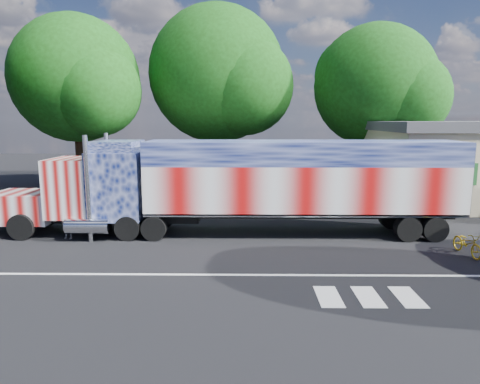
{
  "coord_description": "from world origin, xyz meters",
  "views": [
    {
      "loc": [
        0.26,
        -17.13,
        5.33
      ],
      "look_at": [
        0.0,
        3.0,
        1.9
      ],
      "focal_mm": 32.0,
      "sensor_mm": 36.0,
      "label": 1
    }
  ],
  "objects_px": {
    "semi_truck": "(243,183)",
    "tree_nw_a": "(78,79)",
    "woman": "(67,223)",
    "tree_n_mid": "(219,75)",
    "coach_bus": "(202,173)",
    "tree_ne_a": "(377,86)",
    "bicycle": "(467,243)"
  },
  "relations": [
    {
      "from": "semi_truck",
      "to": "tree_nw_a",
      "type": "relative_size",
      "value": 1.71
    },
    {
      "from": "woman",
      "to": "tree_n_mid",
      "type": "xyz_separation_m",
      "value": [
        5.92,
        16.7,
        8.09
      ]
    },
    {
      "from": "coach_bus",
      "to": "tree_n_mid",
      "type": "height_order",
      "value": "tree_n_mid"
    },
    {
      "from": "coach_bus",
      "to": "semi_truck",
      "type": "bearing_deg",
      "value": -70.41
    },
    {
      "from": "tree_nw_a",
      "to": "tree_n_mid",
      "type": "distance_m",
      "value": 10.74
    },
    {
      "from": "coach_bus",
      "to": "tree_nw_a",
      "type": "bearing_deg",
      "value": 153.15
    },
    {
      "from": "semi_truck",
      "to": "tree_ne_a",
      "type": "xyz_separation_m",
      "value": [
        10.2,
        14.24,
        5.41
      ]
    },
    {
      "from": "tree_nw_a",
      "to": "coach_bus",
      "type": "bearing_deg",
      "value": -26.85
    },
    {
      "from": "semi_truck",
      "to": "bicycle",
      "type": "xyz_separation_m",
      "value": [
        8.9,
        -3.14,
        -1.92
      ]
    },
    {
      "from": "semi_truck",
      "to": "woman",
      "type": "xyz_separation_m",
      "value": [
        -7.93,
        -0.97,
        -1.67
      ]
    },
    {
      "from": "coach_bus",
      "to": "bicycle",
      "type": "height_order",
      "value": "coach_bus"
    },
    {
      "from": "semi_truck",
      "to": "tree_nw_a",
      "type": "distance_m",
      "value": 18.32
    },
    {
      "from": "coach_bus",
      "to": "bicycle",
      "type": "distance_m",
      "value": 15.85
    },
    {
      "from": "woman",
      "to": "tree_nw_a",
      "type": "height_order",
      "value": "tree_nw_a"
    },
    {
      "from": "tree_ne_a",
      "to": "semi_truck",
      "type": "bearing_deg",
      "value": -125.61
    },
    {
      "from": "tree_n_mid",
      "to": "tree_ne_a",
      "type": "distance_m",
      "value": 12.34
    },
    {
      "from": "tree_ne_a",
      "to": "bicycle",
      "type": "bearing_deg",
      "value": -94.27
    },
    {
      "from": "semi_truck",
      "to": "bicycle",
      "type": "distance_m",
      "value": 9.63
    },
    {
      "from": "semi_truck",
      "to": "coach_bus",
      "type": "bearing_deg",
      "value": 109.59
    },
    {
      "from": "tree_nw_a",
      "to": "tree_ne_a",
      "type": "distance_m",
      "value": 22.47
    },
    {
      "from": "semi_truck",
      "to": "woman",
      "type": "distance_m",
      "value": 8.16
    },
    {
      "from": "tree_nw_a",
      "to": "tree_ne_a",
      "type": "height_order",
      "value": "tree_nw_a"
    },
    {
      "from": "woman",
      "to": "tree_ne_a",
      "type": "distance_m",
      "value": 24.7
    },
    {
      "from": "tree_n_mid",
      "to": "coach_bus",
      "type": "bearing_deg",
      "value": -94.81
    },
    {
      "from": "semi_truck",
      "to": "tree_n_mid",
      "type": "relative_size",
      "value": 1.53
    },
    {
      "from": "coach_bus",
      "to": "tree_nw_a",
      "type": "distance_m",
      "value": 12.36
    },
    {
      "from": "woman",
      "to": "tree_n_mid",
      "type": "height_order",
      "value": "tree_n_mid"
    },
    {
      "from": "woman",
      "to": "tree_nw_a",
      "type": "bearing_deg",
      "value": 118.03
    },
    {
      "from": "coach_bus",
      "to": "bicycle",
      "type": "xyz_separation_m",
      "value": [
        11.6,
        -10.72,
        -1.43
      ]
    },
    {
      "from": "coach_bus",
      "to": "tree_n_mid",
      "type": "xyz_separation_m",
      "value": [
        0.69,
        8.15,
        6.92
      ]
    },
    {
      "from": "woman",
      "to": "tree_n_mid",
      "type": "relative_size",
      "value": 0.1
    },
    {
      "from": "tree_nw_a",
      "to": "tree_ne_a",
      "type": "xyz_separation_m",
      "value": [
        22.39,
        1.85,
        -0.38
      ]
    }
  ]
}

